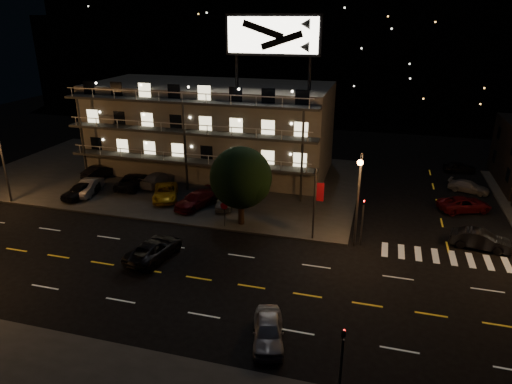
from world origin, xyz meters
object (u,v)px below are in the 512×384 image
(side_car_0, at_px, (480,240))
(road_car_west, at_px, (154,249))
(lot_car_7, at_px, (159,179))
(road_car_east, at_px, (268,330))
(tree, at_px, (240,179))
(lot_car_4, at_px, (224,201))
(lot_car_2, at_px, (165,192))

(side_car_0, bearing_deg, road_car_west, 118.00)
(lot_car_7, bearing_deg, road_car_east, 139.50)
(tree, bearing_deg, lot_car_7, 148.74)
(tree, height_order, lot_car_4, tree)
(lot_car_7, relative_size, road_car_west, 0.95)
(tree, height_order, road_car_east, tree)
(lot_car_7, height_order, road_car_west, lot_car_7)
(road_car_east, distance_m, road_car_west, 13.18)
(tree, bearing_deg, lot_car_4, 130.60)
(lot_car_2, bearing_deg, side_car_0, -27.76)
(lot_car_2, xyz_separation_m, road_car_west, (4.55, -11.25, -0.11))
(lot_car_2, relative_size, road_car_east, 1.18)
(lot_car_2, bearing_deg, lot_car_4, -26.53)
(lot_car_2, relative_size, lot_car_4, 1.33)
(side_car_0, relative_size, road_car_west, 0.85)
(lot_car_2, height_order, lot_car_7, lot_car_7)
(side_car_0, distance_m, road_car_east, 21.06)
(lot_car_4, relative_size, lot_car_7, 0.75)
(side_car_0, bearing_deg, road_car_east, 147.59)
(tree, distance_m, road_car_west, 9.70)
(lot_car_7, bearing_deg, lot_car_4, 166.30)
(tree, bearing_deg, road_car_east, -66.86)
(lot_car_4, xyz_separation_m, road_car_east, (9.06, -17.99, -0.07))
(lot_car_2, distance_m, road_car_east, 24.15)
(tree, relative_size, side_car_0, 1.55)
(lot_car_2, bearing_deg, tree, -44.08)
(side_car_0, bearing_deg, lot_car_4, 93.48)
(tree, bearing_deg, side_car_0, 2.95)
(lot_car_2, height_order, road_car_west, lot_car_2)
(tree, distance_m, lot_car_2, 10.60)
(tree, height_order, lot_car_7, tree)
(lot_car_4, xyz_separation_m, road_car_west, (-2.00, -10.82, -0.05))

